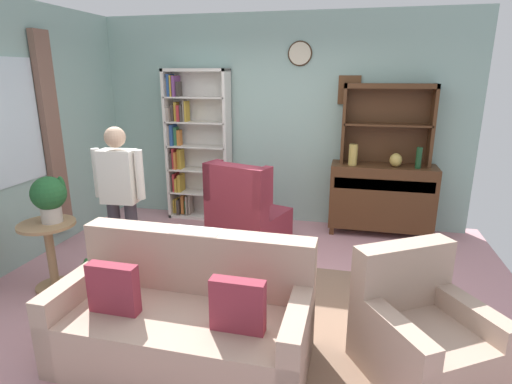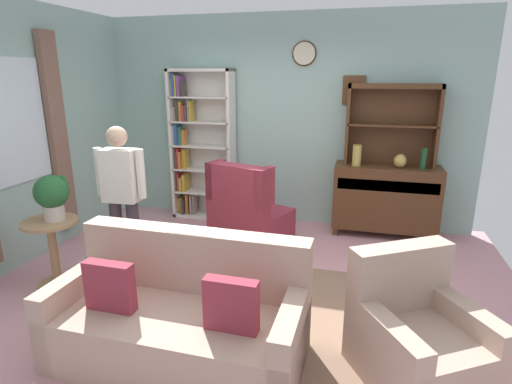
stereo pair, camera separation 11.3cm
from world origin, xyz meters
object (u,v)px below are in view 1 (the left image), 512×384
bottle_wine (419,158)px  book_stack (230,250)px  couch_floral (186,320)px  bookshelf (193,146)px  armchair_floral (421,337)px  plant_stand (50,248)px  sideboard_hutch (388,113)px  coffee_table (229,262)px  vase_tall (353,155)px  vase_round (396,160)px  wingback_chair (246,216)px  potted_plant_large (50,196)px  person_reading (120,194)px  sideboard (381,196)px  potted_plant_small (92,273)px

bottle_wine → book_stack: size_ratio=1.14×
couch_floral → book_stack: couch_floral is taller
bookshelf → armchair_floral: (2.73, -2.76, -0.76)m
plant_stand → armchair_floral: bearing=-7.9°
bookshelf → sideboard_hutch: 2.64m
plant_stand → coffee_table: bearing=7.6°
vase_tall → book_stack: size_ratio=1.15×
vase_round → armchair_floral: 2.71m
couch_floral → armchair_floral: (1.65, 0.21, -0.02)m
wingback_chair → sideboard_hutch: bearing=29.8°
bookshelf → bottle_wine: bearing=-3.4°
armchair_floral → vase_tall: bearing=101.4°
couch_floral → wingback_chair: size_ratio=1.72×
book_stack → potted_plant_large: bearing=-173.7°
bookshelf → book_stack: bookshelf is taller
potted_plant_large → person_reading: bearing=29.2°
vase_round → sideboard_hutch: bearing=126.5°
bookshelf → bottle_wine: size_ratio=8.03×
sideboard_hutch → sideboard: bearing=-90.0°
bottle_wine → potted_plant_large: bearing=-149.4°
book_stack → sideboard_hutch: bearing=55.5°
armchair_floral → wingback_chair: size_ratio=1.01×
wingback_chair → potted_plant_small: (-1.16, -1.40, -0.19)m
plant_stand → coffee_table: (1.73, 0.23, -0.06)m
wingback_chair → person_reading: 1.54m
wingback_chair → coffee_table: 1.19m
potted_plant_large → wingback_chair: bearing=41.7°
couch_floral → person_reading: size_ratio=1.16×
couch_floral → book_stack: size_ratio=7.91×
bookshelf → potted_plant_large: (-0.55, -2.26, -0.11)m
plant_stand → coffee_table: size_ratio=0.85×
person_reading → bookshelf: bearing=90.0°
bookshelf → coffee_table: bookshelf is taller
vase_round → plant_stand: (-3.31, -2.15, -0.59)m
armchair_floral → sideboard_hutch: bearing=92.7°
bookshelf → armchair_floral: bearing=-45.4°
sideboard → coffee_table: sideboard is taller
bottle_wine → plant_stand: 4.21m
sideboard → plant_stand: bearing=-145.1°
couch_floral → potted_plant_small: 1.43m
sideboard_hutch → armchair_floral: sideboard_hutch is taller
vase_tall → bottle_wine: (0.78, -0.01, -0.00)m
coffee_table → armchair_floral: bearing=-23.5°
armchair_floral → potted_plant_large: potted_plant_large is taller
vase_round → coffee_table: size_ratio=0.21×
sideboard_hutch → person_reading: sideboard_hutch is taller
plant_stand → potted_plant_small: (0.42, 0.01, -0.22)m
sideboard_hutch → book_stack: size_ratio=4.81×
sideboard → coffee_table: 2.47m
person_reading → potted_plant_large: bearing=-150.8°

